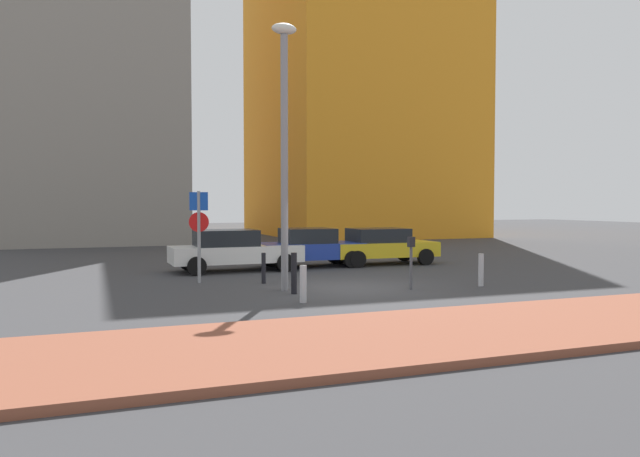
# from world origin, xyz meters

# --- Properties ---
(ground_plane) EXTENTS (120.00, 120.00, 0.00)m
(ground_plane) POSITION_xyz_m (0.00, 0.00, 0.00)
(ground_plane) COLOR #38383A
(sidewalk_brick) EXTENTS (40.00, 3.95, 0.14)m
(sidewalk_brick) POSITION_xyz_m (0.00, -6.30, 0.07)
(sidewalk_brick) COLOR brown
(sidewalk_brick) RESTS_ON ground
(parked_car_white) EXTENTS (4.64, 2.06, 1.48)m
(parked_car_white) POSITION_xyz_m (-2.12, 5.42, 0.76)
(parked_car_white) COLOR white
(parked_car_white) RESTS_ON ground
(parked_car_blue) EXTENTS (3.95, 2.08, 1.47)m
(parked_car_blue) POSITION_xyz_m (0.93, 5.85, 0.76)
(parked_car_blue) COLOR #1E389E
(parked_car_blue) RESTS_ON ground
(parked_car_yellow) EXTENTS (4.29, 2.06, 1.43)m
(parked_car_yellow) POSITION_xyz_m (3.90, 5.76, 0.75)
(parked_car_yellow) COLOR gold
(parked_car_yellow) RESTS_ON ground
(parking_sign_post) EXTENTS (0.58, 0.19, 2.78)m
(parking_sign_post) POSITION_xyz_m (-3.77, 2.63, 1.75)
(parking_sign_post) COLOR gray
(parking_sign_post) RESTS_ON ground
(parking_meter) EXTENTS (0.18, 0.14, 1.48)m
(parking_meter) POSITION_xyz_m (1.52, -0.90, 0.95)
(parking_meter) COLOR #4C4C51
(parking_meter) RESTS_ON ground
(street_lamp) EXTENTS (0.70, 0.36, 7.30)m
(street_lamp) POSITION_xyz_m (-1.82, 0.21, 4.28)
(street_lamp) COLOR gray
(street_lamp) RESTS_ON ground
(traffic_bollard_near) EXTENTS (0.16, 0.16, 1.10)m
(traffic_bollard_near) POSITION_xyz_m (-1.78, -0.49, 0.55)
(traffic_bollard_near) COLOR black
(traffic_bollard_near) RESTS_ON ground
(traffic_bollard_mid) EXTENTS (0.17, 0.17, 0.91)m
(traffic_bollard_mid) POSITION_xyz_m (-2.00, -1.90, 0.45)
(traffic_bollard_mid) COLOR #B7B7BC
(traffic_bollard_mid) RESTS_ON ground
(traffic_bollard_far) EXTENTS (0.13, 0.13, 0.93)m
(traffic_bollard_far) POSITION_xyz_m (-1.99, 1.80, 0.46)
(traffic_bollard_far) COLOR black
(traffic_bollard_far) RESTS_ON ground
(traffic_bollard_edge) EXTENTS (0.15, 0.15, 0.95)m
(traffic_bollard_edge) POSITION_xyz_m (3.80, -0.96, 0.47)
(traffic_bollard_edge) COLOR #B7B7BC
(traffic_bollard_edge) RESTS_ON ground
(building_colorful_midrise) EXTENTS (14.04, 16.81, 28.62)m
(building_colorful_midrise) POSITION_xyz_m (12.66, 28.09, 14.31)
(building_colorful_midrise) COLOR orange
(building_colorful_midrise) RESTS_ON ground
(building_under_construction) EXTENTS (11.17, 15.63, 21.84)m
(building_under_construction) POSITION_xyz_m (-7.01, 27.37, 10.92)
(building_under_construction) COLOR gray
(building_under_construction) RESTS_ON ground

